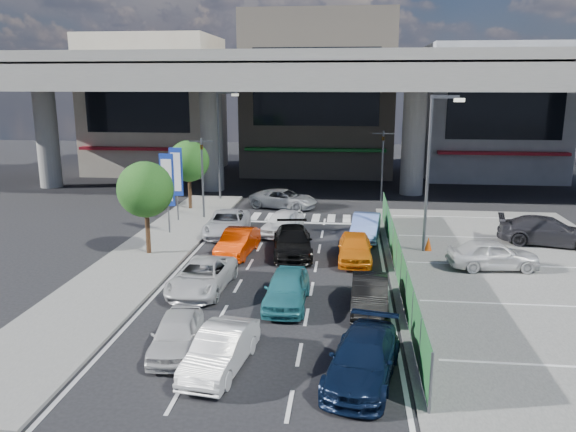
# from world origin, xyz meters

# --- Properties ---
(ground) EXTENTS (120.00, 120.00, 0.00)m
(ground) POSITION_xyz_m (0.00, 0.00, 0.00)
(ground) COLOR black
(ground) RESTS_ON ground
(parking_lot) EXTENTS (12.00, 28.00, 0.06)m
(parking_lot) POSITION_xyz_m (11.00, 2.00, 0.03)
(parking_lot) COLOR #5A5A58
(parking_lot) RESTS_ON ground
(sidewalk_left) EXTENTS (4.00, 30.00, 0.12)m
(sidewalk_left) POSITION_xyz_m (-7.00, 4.00, 0.06)
(sidewalk_left) COLOR #5A5A58
(sidewalk_left) RESTS_ON ground
(fence_run) EXTENTS (0.16, 22.00, 1.80)m
(fence_run) POSITION_xyz_m (5.30, 1.00, 0.90)
(fence_run) COLOR #1D5728
(fence_run) RESTS_ON ground
(expressway) EXTENTS (64.00, 14.00, 10.75)m
(expressway) POSITION_xyz_m (0.00, 22.00, 8.76)
(expressway) COLOR slate
(expressway) RESTS_ON ground
(building_west) EXTENTS (12.00, 10.90, 13.00)m
(building_west) POSITION_xyz_m (-16.00, 31.97, 6.49)
(building_west) COLOR #ACA08B
(building_west) RESTS_ON ground
(building_center) EXTENTS (14.00, 10.90, 15.00)m
(building_center) POSITION_xyz_m (0.00, 32.97, 7.49)
(building_center) COLOR gray
(building_center) RESTS_ON ground
(building_east) EXTENTS (12.00, 10.90, 12.00)m
(building_east) POSITION_xyz_m (16.00, 31.97, 5.99)
(building_east) COLOR gray
(building_east) RESTS_ON ground
(traffic_light_left) EXTENTS (1.60, 1.24, 5.20)m
(traffic_light_left) POSITION_xyz_m (-6.20, 12.00, 3.94)
(traffic_light_left) COLOR #595B60
(traffic_light_left) RESTS_ON ground
(traffic_light_right) EXTENTS (1.60, 1.24, 5.20)m
(traffic_light_right) POSITION_xyz_m (5.50, 19.00, 3.94)
(traffic_light_right) COLOR #595B60
(traffic_light_right) RESTS_ON ground
(street_lamp_right) EXTENTS (1.65, 0.22, 8.00)m
(street_lamp_right) POSITION_xyz_m (7.17, 6.00, 4.77)
(street_lamp_right) COLOR #595B60
(street_lamp_right) RESTS_ON ground
(street_lamp_left) EXTENTS (1.65, 0.22, 8.00)m
(street_lamp_left) POSITION_xyz_m (-6.33, 18.00, 4.77)
(street_lamp_left) COLOR #595B60
(street_lamp_left) RESTS_ON ground
(signboard_near) EXTENTS (0.80, 0.14, 4.70)m
(signboard_near) POSITION_xyz_m (-7.20, 7.99, 3.06)
(signboard_near) COLOR #595B60
(signboard_near) RESTS_ON ground
(signboard_far) EXTENTS (0.80, 0.14, 4.70)m
(signboard_far) POSITION_xyz_m (-7.60, 10.99, 3.06)
(signboard_far) COLOR #595B60
(signboard_far) RESTS_ON ground
(tree_near) EXTENTS (2.80, 2.80, 4.80)m
(tree_near) POSITION_xyz_m (-7.00, 4.00, 3.39)
(tree_near) COLOR #382314
(tree_near) RESTS_ON ground
(tree_far) EXTENTS (2.80, 2.80, 4.80)m
(tree_far) POSITION_xyz_m (-7.80, 14.50, 3.39)
(tree_far) COLOR #382314
(tree_far) RESTS_ON ground
(van_white_back_left) EXTENTS (1.83, 3.76, 1.23)m
(van_white_back_left) POSITION_xyz_m (-2.39, -6.18, 0.62)
(van_white_back_left) COLOR silver
(van_white_back_left) RESTS_ON ground
(hatch_white_back_mid) EXTENTS (1.88, 4.03, 1.28)m
(hatch_white_back_mid) POSITION_xyz_m (-0.70, -7.19, 0.64)
(hatch_white_back_mid) COLOR silver
(hatch_white_back_mid) RESTS_ON ground
(minivan_navy_back) EXTENTS (2.69, 4.78, 1.31)m
(minivan_navy_back) POSITION_xyz_m (3.59, -7.33, 0.65)
(minivan_navy_back) COLOR black
(minivan_navy_back) RESTS_ON ground
(sedan_white_mid_left) EXTENTS (2.37, 4.70, 1.27)m
(sedan_white_mid_left) POSITION_xyz_m (-2.98, -0.68, 0.64)
(sedan_white_mid_left) COLOR silver
(sedan_white_mid_left) RESTS_ON ground
(taxi_teal_mid) EXTENTS (1.66, 4.06, 1.38)m
(taxi_teal_mid) POSITION_xyz_m (0.74, -1.90, 0.69)
(taxi_teal_mid) COLOR teal
(taxi_teal_mid) RESTS_ON ground
(hatch_black_mid_right) EXTENTS (1.49, 3.94, 1.28)m
(hatch_black_mid_right) POSITION_xyz_m (3.96, -2.04, 0.64)
(hatch_black_mid_right) COLOR black
(hatch_black_mid_right) RESTS_ON ground
(taxi_orange_left) EXTENTS (1.79, 4.14, 1.32)m
(taxi_orange_left) POSITION_xyz_m (-2.47, 4.47, 0.66)
(taxi_orange_left) COLOR #C02700
(taxi_orange_left) RESTS_ON ground
(sedan_black_mid) EXTENTS (2.49, 4.95, 1.38)m
(sedan_black_mid) POSITION_xyz_m (0.29, 4.82, 0.69)
(sedan_black_mid) COLOR black
(sedan_black_mid) RESTS_ON ground
(taxi_orange_right) EXTENTS (1.64, 4.05, 1.38)m
(taxi_orange_right) POSITION_xyz_m (3.44, 4.09, 0.69)
(taxi_orange_right) COLOR orange
(taxi_orange_right) RESTS_ON ground
(wagon_silver_front_left) EXTENTS (2.54, 5.03, 1.36)m
(wagon_silver_front_left) POSITION_xyz_m (-3.87, 8.37, 0.68)
(wagon_silver_front_left) COLOR silver
(wagon_silver_front_left) RESTS_ON ground
(sedan_white_front_mid) EXTENTS (2.56, 4.32, 1.38)m
(sedan_white_front_mid) POSITION_xyz_m (-0.70, 8.84, 0.69)
(sedan_white_front_mid) COLOR white
(sedan_white_front_mid) RESTS_ON ground
(kei_truck_front_right) EXTENTS (1.88, 4.32, 1.38)m
(kei_truck_front_right) POSITION_xyz_m (4.07, 8.32, 0.69)
(kei_truck_front_right) COLOR #6281D6
(kei_truck_front_right) RESTS_ON ground
(crossing_wagon_silver) EXTENTS (5.09, 3.27, 1.31)m
(crossing_wagon_silver) POSITION_xyz_m (-1.44, 15.78, 0.65)
(crossing_wagon_silver) COLOR #A4A7AC
(crossing_wagon_silver) RESTS_ON ground
(parked_sedan_white) EXTENTS (4.26, 2.02, 1.41)m
(parked_sedan_white) POSITION_xyz_m (9.84, 3.42, 0.76)
(parked_sedan_white) COLOR silver
(parked_sedan_white) RESTS_ON parking_lot
(parked_sedan_dgrey) EXTENTS (5.46, 3.12, 1.49)m
(parked_sedan_dgrey) POSITION_xyz_m (13.79, 7.98, 0.80)
(parked_sedan_dgrey) COLOR #2A292E
(parked_sedan_dgrey) RESTS_ON parking_lot
(traffic_cone) EXTENTS (0.40, 0.40, 0.73)m
(traffic_cone) POSITION_xyz_m (7.26, 6.15, 0.42)
(traffic_cone) COLOR #CD4B0B
(traffic_cone) RESTS_ON parking_lot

